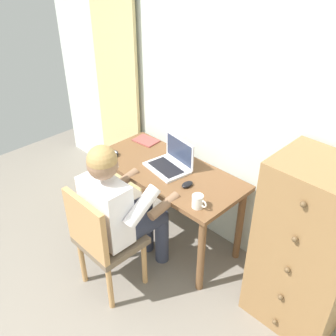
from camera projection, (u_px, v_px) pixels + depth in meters
wall_back at (247, 108)px, 2.64m from camera, size 4.80×0.05×2.50m
curtain_panel at (116, 79)px, 3.50m from camera, size 0.59×0.03×2.27m
desk at (168, 180)px, 3.03m from camera, size 1.25×0.58×0.71m
dresser at (307, 249)px, 2.37m from camera, size 0.58×0.49×1.23m
chair at (102, 238)px, 2.62m from camera, size 0.42×0.40×0.88m
person_seated at (121, 206)px, 2.64m from camera, size 0.53×0.59×1.20m
laptop at (171, 162)px, 2.97m from camera, size 0.37×0.30×0.24m
computer_mouse at (187, 184)px, 2.77m from camera, size 0.06×0.10×0.03m
desk_clock at (113, 154)px, 3.14m from camera, size 0.09×0.09×0.03m
notebook_pad at (146, 141)px, 3.36m from camera, size 0.22×0.17×0.01m
coffee_mug at (198, 201)px, 2.54m from camera, size 0.12×0.08×0.09m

